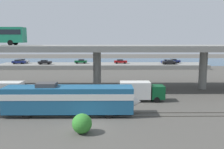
# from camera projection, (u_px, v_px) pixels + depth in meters

# --- Properties ---
(ground_plane) EXTENTS (260.00, 260.00, 0.00)m
(ground_plane) POSITION_uv_depth(u_px,v_px,m) (88.00, 127.00, 26.13)
(ground_plane) COLOR #4C4944
(rail_strip_near) EXTENTS (110.00, 0.12, 0.12)m
(rail_strip_near) POSITION_uv_depth(u_px,v_px,m) (90.00, 116.00, 29.37)
(rail_strip_near) COLOR #59544C
(rail_strip_near) RESTS_ON ground_plane
(rail_strip_far) EXTENTS (110.00, 0.12, 0.12)m
(rail_strip_far) POSITION_uv_depth(u_px,v_px,m) (91.00, 113.00, 30.79)
(rail_strip_far) COLOR #59544C
(rail_strip_far) RESTS_ON ground_plane
(train_locomotive) EXTENTS (17.10, 3.04, 4.18)m
(train_locomotive) POSITION_uv_depth(u_px,v_px,m) (75.00, 98.00, 29.75)
(train_locomotive) COLOR #1E5984
(train_locomotive) RESTS_ON ground_plane
(highway_overpass) EXTENTS (96.00, 11.15, 8.42)m
(highway_overpass) POSITION_uv_depth(u_px,v_px,m) (97.00, 50.00, 44.80)
(highway_overpass) COLOR gray
(highway_overpass) RESTS_ON ground_plane
(service_truck_west) EXTENTS (6.80, 2.46, 3.04)m
(service_truck_west) POSITION_uv_depth(u_px,v_px,m) (13.00, 91.00, 36.59)
(service_truck_west) COLOR #B7B7BC
(service_truck_west) RESTS_ON ground_plane
(service_truck_east) EXTENTS (6.80, 2.46, 3.04)m
(service_truck_east) POSITION_uv_depth(u_px,v_px,m) (141.00, 91.00, 36.80)
(service_truck_east) COLOR #0C4C26
(service_truck_east) RESTS_ON ground_plane
(pier_parking_lot) EXTENTS (69.32, 10.77, 1.36)m
(pier_parking_lot) POSITION_uv_depth(u_px,v_px,m) (102.00, 66.00, 80.44)
(pier_parking_lot) COLOR gray
(pier_parking_lot) RESTS_ON ground_plane
(parked_car_0) EXTENTS (4.50, 1.87, 1.50)m
(parked_car_0) POSITION_uv_depth(u_px,v_px,m) (168.00, 61.00, 80.25)
(parked_car_0) COLOR navy
(parked_car_0) RESTS_ON pier_parking_lot
(parked_car_1) EXTENTS (4.44, 1.88, 1.50)m
(parked_car_1) POSITION_uv_depth(u_px,v_px,m) (169.00, 62.00, 78.17)
(parked_car_1) COLOR black
(parked_car_1) RESTS_ON pier_parking_lot
(parked_car_2) EXTENTS (4.24, 1.92, 1.50)m
(parked_car_2) POSITION_uv_depth(u_px,v_px,m) (45.00, 62.00, 78.21)
(parked_car_2) COLOR black
(parked_car_2) RESTS_ON pier_parking_lot
(parked_car_3) EXTENTS (4.39, 1.90, 1.50)m
(parked_car_3) POSITION_uv_depth(u_px,v_px,m) (120.00, 61.00, 80.85)
(parked_car_3) COLOR maroon
(parked_car_3) RESTS_ON pier_parking_lot
(parked_car_4) EXTENTS (4.62, 1.97, 1.50)m
(parked_car_4) POSITION_uv_depth(u_px,v_px,m) (22.00, 61.00, 82.24)
(parked_car_4) COLOR #B7B7BC
(parked_car_4) RESTS_ON pier_parking_lot
(parked_car_5) EXTENTS (4.14, 1.92, 1.50)m
(parked_car_5) POSITION_uv_depth(u_px,v_px,m) (81.00, 61.00, 81.06)
(parked_car_5) COLOR #0C4C26
(parked_car_5) RESTS_ON pier_parking_lot
(parked_car_6) EXTENTS (4.11, 2.00, 1.50)m
(parked_car_6) POSITION_uv_depth(u_px,v_px,m) (174.00, 61.00, 82.78)
(parked_car_6) COLOR navy
(parked_car_6) RESTS_ON pier_parking_lot
(parked_car_7) EXTENTS (4.21, 1.95, 1.50)m
(parked_car_7) POSITION_uv_depth(u_px,v_px,m) (19.00, 62.00, 79.67)
(parked_car_7) COLOR navy
(parked_car_7) RESTS_ON pier_parking_lot
(harbor_water) EXTENTS (140.00, 36.00, 0.01)m
(harbor_water) POSITION_uv_depth(u_px,v_px,m) (104.00, 62.00, 103.29)
(harbor_water) COLOR #2D5170
(harbor_water) RESTS_ON ground_plane
(shrub_right) EXTENTS (2.05, 2.05, 2.05)m
(shrub_right) POSITION_uv_depth(u_px,v_px,m) (82.00, 124.00, 24.14)
(shrub_right) COLOR #32812D
(shrub_right) RESTS_ON ground_plane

